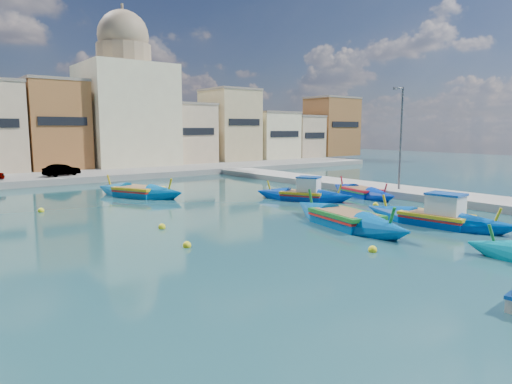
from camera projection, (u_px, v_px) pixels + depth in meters
name	position (u px, v px, depth m)	size (l,w,h in m)	color
ground	(267.00, 249.00, 19.06)	(160.00, 160.00, 0.00)	#164242
east_quay	(481.00, 202.00, 29.84)	(4.00, 70.00, 0.50)	gray
north_quay	(61.00, 178.00, 44.21)	(80.00, 8.00, 0.60)	gray
north_townhouses	(101.00, 129.00, 53.38)	(83.20, 7.87, 10.19)	#CAB08C
church_block	(126.00, 101.00, 55.41)	(10.00, 10.00, 19.10)	beige
quay_street_lamp	(400.00, 138.00, 33.68)	(1.18, 0.16, 8.00)	#595B60
luzzu_turquoise_cabin	(436.00, 219.00, 23.64)	(2.76, 8.47, 2.67)	#0049AA
luzzu_blue_cabin	(303.00, 196.00, 32.08)	(5.06, 7.21, 2.57)	#00339F
luzzu_cyan_mid	(362.00, 193.00, 33.89)	(3.56, 7.70, 2.22)	#002CAA
luzzu_green	(139.00, 193.00, 33.73)	(5.41, 8.29, 2.58)	#00589A
luzzu_blue_south	(346.00, 221.00, 23.48)	(3.81, 9.50, 2.67)	#0056A6
mooring_buoys	(205.00, 216.00, 25.74)	(18.10, 23.50, 0.36)	#FFF41A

